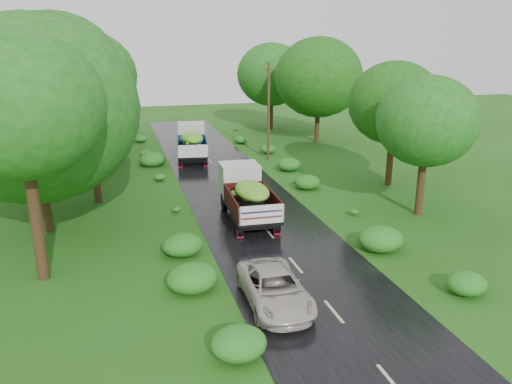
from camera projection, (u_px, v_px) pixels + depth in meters
name	position (u px, v px, depth m)	size (l,w,h in m)	color
ground	(334.00, 312.00, 18.01)	(120.00, 120.00, 0.00)	#1D4C10
road	(288.00, 256.00, 22.60)	(6.50, 80.00, 0.02)	black
road_lines	(281.00, 247.00, 23.52)	(0.12, 69.60, 0.00)	#BFB78C
truck_near	(246.00, 192.00, 26.96)	(2.45, 6.33, 2.62)	black
truck_far	(192.00, 141.00, 40.37)	(3.05, 6.58, 2.66)	black
car	(275.00, 288.00, 18.34)	(2.10, 4.56, 1.27)	beige
utility_pole	(269.00, 111.00, 39.41)	(1.31, 0.55, 7.74)	#382616
trees_left	(60.00, 84.00, 34.53)	(7.24, 34.11, 8.90)	black
trees_right	(326.00, 86.00, 41.47)	(6.02, 32.28, 7.85)	black
shrubs	(240.00, 192.00, 30.78)	(11.90, 44.00, 0.70)	#1B5F16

